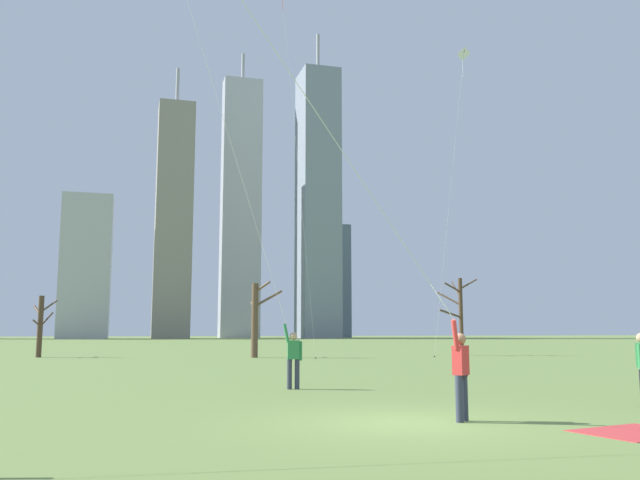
% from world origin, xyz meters
% --- Properties ---
extents(ground_plane, '(400.00, 400.00, 0.00)m').
position_xyz_m(ground_plane, '(0.00, 0.00, 0.00)').
color(ground_plane, olive).
extents(kite_flyer_midfield_center_orange, '(5.67, 1.15, 16.45)m').
position_xyz_m(kite_flyer_midfield_center_orange, '(-0.94, 7.36, 2.60)').
color(kite_flyer_midfield_center_orange, '#33384C').
rests_on(kite_flyer_midfield_center_orange, ground).
extents(kite_flyer_midfield_left_teal, '(13.86, 6.55, 16.15)m').
position_xyz_m(kite_flyer_midfield_left_teal, '(-0.59, -0.84, 2.72)').
color(kite_flyer_midfield_left_teal, '#33384C').
rests_on(kite_flyer_midfield_left_teal, ground).
extents(distant_kite_drifting_left_red, '(3.10, 0.90, 24.17)m').
position_xyz_m(distant_kite_drifting_left_red, '(3.60, 27.14, 21.75)').
color(distant_kite_drifting_left_red, red).
rests_on(distant_kite_drifting_left_red, ground).
extents(distant_kite_drifting_right_white, '(3.37, 0.45, 21.22)m').
position_xyz_m(distant_kite_drifting_right_white, '(16.35, 28.10, 18.39)').
color(distant_kite_drifting_right_white, white).
rests_on(distant_kite_drifting_right_white, ground).
extents(bare_tree_center, '(2.82, 2.10, 5.28)m').
position_xyz_m(bare_tree_center, '(16.82, 30.11, 2.93)').
color(bare_tree_center, '#4C3828').
rests_on(bare_tree_center, ground).
extents(bare_tree_far_right_edge, '(1.94, 1.82, 4.77)m').
position_xyz_m(bare_tree_far_right_edge, '(2.63, 30.13, 2.48)').
color(bare_tree_far_right_edge, brown).
rests_on(bare_tree_far_right_edge, ground).
extents(bare_tree_leftmost, '(1.69, 2.66, 3.88)m').
position_xyz_m(bare_tree_leftmost, '(-10.48, 34.28, 2.08)').
color(bare_tree_leftmost, '#4C3828').
rests_on(bare_tree_leftmost, ground).
extents(skyline_squat_block, '(7.95, 7.63, 61.29)m').
position_xyz_m(skyline_squat_block, '(3.38, 137.41, 26.34)').
color(skyline_squat_block, gray).
rests_on(skyline_squat_block, ground).
extents(skyline_short_annex, '(9.30, 5.25, 69.76)m').
position_xyz_m(skyline_short_annex, '(19.49, 144.63, 31.40)').
color(skyline_short_annex, '#B2B2B7').
rests_on(skyline_short_annex, ground).
extents(skyline_mid_tower_right, '(10.15, 9.41, 30.22)m').
position_xyz_m(skyline_mid_tower_right, '(-14.48, 136.81, 15.11)').
color(skyline_mid_tower_right, '#B2B2B7').
rests_on(skyline_mid_tower_right, ground).
extents(skyline_tall_tower, '(7.01, 6.07, 33.78)m').
position_xyz_m(skyline_tall_tower, '(42.97, 144.87, 13.88)').
color(skyline_tall_tower, slate).
rests_on(skyline_tall_tower, ground).
extents(skyline_mid_tower_left, '(8.55, 10.00, 71.56)m').
position_xyz_m(skyline_mid_tower_left, '(35.43, 132.77, 30.98)').
color(skyline_mid_tower_left, gray).
rests_on(skyline_mid_tower_left, ground).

